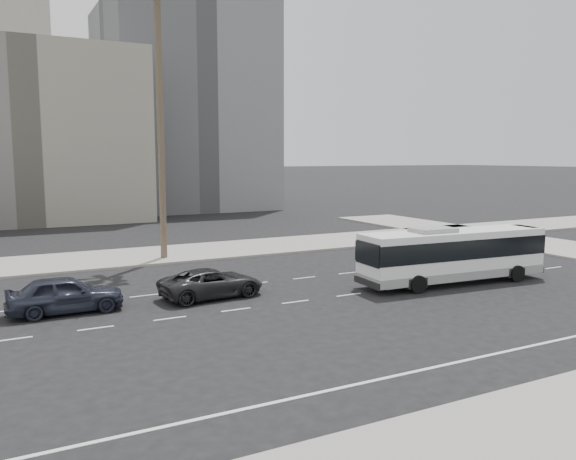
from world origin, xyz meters
TOP-DOWN VIEW (x-y plane):
  - ground at (0.00, 0.00)m, footprint 700.00×700.00m
  - sidewalk_north at (0.00, 15.50)m, footprint 120.00×7.00m
  - midrise_beige_west at (-12.00, 45.00)m, footprint 24.00×18.00m
  - midrise_gray_center at (8.00, 52.00)m, footprint 20.00×20.00m
  - civic_tower at (-2.00, 250.00)m, footprint 42.00×42.00m
  - highrise_right at (45.00, 230.00)m, footprint 26.00×26.00m
  - highrise_far at (70.00, 260.00)m, footprint 22.00×22.00m
  - city_bus at (6.45, -0.33)m, footprint 10.87×3.09m
  - car_a at (-6.13, 2.72)m, footprint 2.81×5.27m
  - car_b at (-12.76, 3.02)m, footprint 1.98×4.87m

SIDE VIEW (x-z plane):
  - ground at x=0.00m, z-range 0.00..0.00m
  - sidewalk_north at x=0.00m, z-range 0.00..0.15m
  - car_a at x=-6.13m, z-range 0.00..1.41m
  - car_b at x=-12.76m, z-range 0.00..1.66m
  - city_bus at x=6.45m, z-range 0.08..3.16m
  - midrise_beige_west at x=-12.00m, z-range 0.00..18.00m
  - midrise_gray_center at x=8.00m, z-range 0.00..26.00m
  - highrise_far at x=70.00m, z-range 0.00..60.00m
  - highrise_right at x=45.00m, z-range 0.00..70.00m
  - civic_tower at x=-2.00m, z-range -25.67..103.33m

